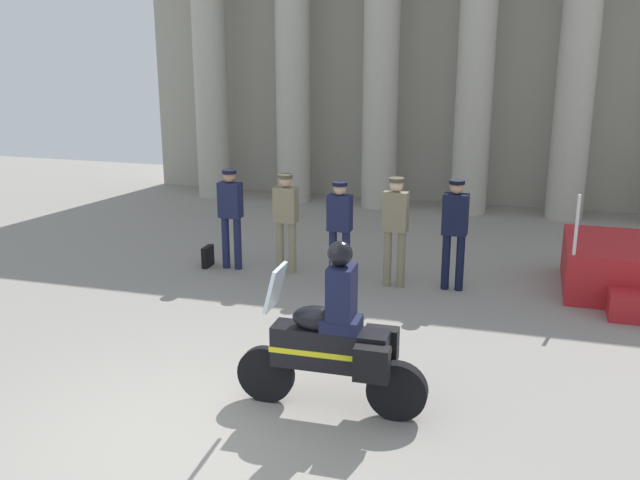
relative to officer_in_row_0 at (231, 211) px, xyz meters
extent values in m
plane|color=gray|center=(1.61, -5.29, -1.02)|extent=(28.00, 28.00, 0.00)
cube|color=#A49F91|center=(2.48, 6.24, 2.62)|extent=(14.00, 0.30, 7.27)
cylinder|color=#B2AD9E|center=(-2.67, 5.25, 2.01)|extent=(0.79, 0.79, 6.05)
cylinder|color=#B2AD9E|center=(-0.61, 5.25, 2.01)|extent=(0.79, 0.79, 6.05)
cylinder|color=#B2AD9E|center=(1.45, 5.25, 2.01)|extent=(0.79, 0.79, 6.05)
cylinder|color=#B2AD9E|center=(3.51, 5.25, 2.01)|extent=(0.79, 0.79, 6.05)
cylinder|color=#B2AD9E|center=(5.57, 5.25, 2.01)|extent=(0.79, 0.79, 6.05)
cylinder|color=silver|center=(5.50, -0.22, 0.22)|extent=(0.05, 0.05, 0.90)
cylinder|color=#191E42|center=(-0.11, 0.00, -0.56)|extent=(0.13, 0.13, 0.91)
cylinder|color=#191E42|center=(0.11, 0.00, -0.56)|extent=(0.13, 0.13, 0.91)
cube|color=#191E42|center=(0.00, 0.00, 0.19)|extent=(0.39, 0.24, 0.60)
sphere|color=tan|center=(0.00, 0.00, 0.59)|extent=(0.21, 0.21, 0.21)
cylinder|color=black|center=(0.00, 0.00, 0.67)|extent=(0.24, 0.24, 0.06)
cylinder|color=#847A5B|center=(0.85, 0.05, -0.58)|extent=(0.13, 0.13, 0.88)
cylinder|color=#847A5B|center=(1.07, 0.05, -0.58)|extent=(0.13, 0.13, 0.88)
cube|color=#847A5B|center=(0.96, 0.05, 0.16)|extent=(0.39, 0.24, 0.59)
sphere|color=tan|center=(0.96, 0.05, 0.56)|extent=(0.21, 0.21, 0.21)
cylinder|color=#4F4937|center=(0.96, 0.05, 0.64)|extent=(0.24, 0.24, 0.06)
cylinder|color=#191E42|center=(1.81, -0.07, -0.60)|extent=(0.13, 0.13, 0.84)
cylinder|color=#191E42|center=(2.03, -0.07, -0.60)|extent=(0.13, 0.13, 0.84)
cube|color=#191E42|center=(1.92, -0.07, 0.11)|extent=(0.39, 0.24, 0.59)
sphere|color=tan|center=(1.92, -0.07, 0.51)|extent=(0.21, 0.21, 0.21)
cylinder|color=black|center=(1.92, -0.07, 0.59)|extent=(0.24, 0.24, 0.06)
cylinder|color=#7A7056|center=(2.72, -0.13, -0.56)|extent=(0.13, 0.13, 0.92)
cylinder|color=#7A7056|center=(2.94, -0.13, -0.56)|extent=(0.13, 0.13, 0.92)
cube|color=#7A7056|center=(2.83, -0.13, 0.22)|extent=(0.39, 0.24, 0.63)
sphere|color=beige|center=(2.83, -0.13, 0.64)|extent=(0.21, 0.21, 0.21)
cylinder|color=#494334|center=(2.83, -0.13, 0.72)|extent=(0.24, 0.24, 0.06)
cylinder|color=black|center=(3.63, -0.02, -0.57)|extent=(0.13, 0.13, 0.90)
cylinder|color=black|center=(3.85, -0.02, -0.57)|extent=(0.13, 0.13, 0.90)
cube|color=black|center=(3.74, -0.02, 0.21)|extent=(0.39, 0.24, 0.65)
sphere|color=tan|center=(3.74, -0.02, 0.63)|extent=(0.21, 0.21, 0.21)
cylinder|color=black|center=(3.74, -0.02, 0.71)|extent=(0.24, 0.24, 0.06)
cylinder|color=black|center=(2.18, -4.23, -0.70)|extent=(0.64, 0.11, 0.64)
cylinder|color=black|center=(3.63, -4.21, -0.70)|extent=(0.64, 0.15, 0.64)
cube|color=black|center=(2.91, -4.22, -0.30)|extent=(1.24, 0.34, 0.44)
ellipsoid|color=black|center=(2.76, -4.22, 0.02)|extent=(0.52, 0.33, 0.26)
cube|color=yellow|center=(2.91, -4.22, -0.32)|extent=(1.26, 0.35, 0.06)
cube|color=silver|center=(2.31, -4.22, 0.32)|extent=(0.16, 0.40, 0.47)
cube|color=black|center=(3.41, -4.47, -0.30)|extent=(0.36, 0.18, 0.36)
cube|color=black|center=(3.40, -3.95, -0.30)|extent=(0.36, 0.18, 0.36)
cube|color=#141938|center=(3.03, -4.22, -0.01)|extent=(0.40, 0.35, 0.14)
cube|color=#141938|center=(3.03, -4.22, 0.34)|extent=(0.26, 0.36, 0.56)
sphere|color=black|center=(3.01, -4.22, 0.75)|extent=(0.26, 0.26, 0.26)
cube|color=black|center=(-0.44, -0.03, -0.84)|extent=(0.10, 0.32, 0.36)
camera|label=1|loc=(4.78, -11.04, 2.93)|focal=40.98mm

